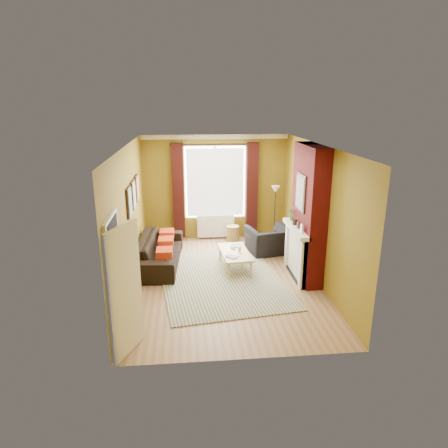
{
  "coord_description": "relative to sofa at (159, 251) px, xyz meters",
  "views": [
    {
      "loc": [
        -0.76,
        -7.69,
        3.62
      ],
      "look_at": [
        0.0,
        0.25,
        1.15
      ],
      "focal_mm": 32.0,
      "sensor_mm": 36.0,
      "label": 1
    }
  ],
  "objects": [
    {
      "name": "coffee_table",
      "position": [
        1.69,
        -0.38,
        0.03
      ],
      "size": [
        0.7,
        1.25,
        0.4
      ],
      "rotation": [
        0.0,
        0.0,
        0.08
      ],
      "color": "#D8B67D",
      "rests_on": "ground"
    },
    {
      "name": "floor_lamp",
      "position": [
        2.94,
        1.23,
        0.88
      ],
      "size": [
        0.26,
        0.26,
        1.53
      ],
      "rotation": [
        0.0,
        0.0,
        0.19
      ],
      "color": "black",
      "rests_on": "ground"
    },
    {
      "name": "striped_rug",
      "position": [
        1.33,
        -0.91,
        -0.32
      ],
      "size": [
        2.89,
        3.7,
        0.02
      ],
      "rotation": [
        0.0,
        0.0,
        0.14
      ],
      "color": "#315287",
      "rests_on": "ground"
    },
    {
      "name": "book_b",
      "position": [
        1.66,
        0.01,
        0.08
      ],
      "size": [
        0.28,
        0.33,
        0.02
      ],
      "primitive_type": "imported",
      "rotation": [
        0.0,
        0.0,
        -0.26
      ],
      "color": "#999999",
      "rests_on": "coffee_table"
    },
    {
      "name": "mug",
      "position": [
        1.8,
        -0.38,
        0.11
      ],
      "size": [
        0.12,
        0.12,
        0.08
      ],
      "primitive_type": "imported",
      "rotation": [
        0.0,
        0.0,
        0.43
      ],
      "color": "#999999",
      "rests_on": "coffee_table"
    },
    {
      "name": "room_walls",
      "position": [
        2.05,
        -0.66,
        1.05
      ],
      "size": [
        3.82,
        5.54,
        2.83
      ],
      "color": "olive",
      "rests_on": "ground"
    },
    {
      "name": "tv_remote",
      "position": [
        1.67,
        -0.23,
        0.08
      ],
      "size": [
        0.09,
        0.16,
        0.02
      ],
      "rotation": [
        0.0,
        0.0,
        0.33
      ],
      "color": "#262629",
      "rests_on": "coffee_table"
    },
    {
      "name": "armchair",
      "position": [
        2.65,
        0.5,
        -0.01
      ],
      "size": [
        1.18,
        1.09,
        0.65
      ],
      "primitive_type": "imported",
      "rotation": [
        0.0,
        0.0,
        3.38
      ],
      "color": "black",
      "rests_on": "ground"
    },
    {
      "name": "sofa",
      "position": [
        0.0,
        0.0,
        0.0
      ],
      "size": [
        1.05,
        2.33,
        0.67
      ],
      "primitive_type": "imported",
      "rotation": [
        0.0,
        0.0,
        1.5
      ],
      "color": "black",
      "rests_on": "ground"
    },
    {
      "name": "ground",
      "position": [
        1.42,
        -0.95,
        -0.33
      ],
      "size": [
        5.5,
        5.5,
        0.0
      ],
      "primitive_type": "plane",
      "color": "brown",
      "rests_on": "ground"
    },
    {
      "name": "book_a",
      "position": [
        1.52,
        -0.76,
        0.08
      ],
      "size": [
        0.31,
        0.32,
        0.02
      ],
      "primitive_type": "imported",
      "rotation": [
        0.0,
        0.0,
        0.68
      ],
      "color": "#999999",
      "rests_on": "coffee_table"
    },
    {
      "name": "wicker_stool",
      "position": [
        1.86,
        1.45,
        -0.12
      ],
      "size": [
        0.39,
        0.39,
        0.42
      ],
      "rotation": [
        0.0,
        0.0,
        -0.17
      ],
      "color": "olive",
      "rests_on": "ground"
    }
  ]
}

